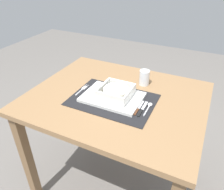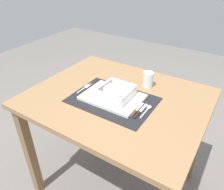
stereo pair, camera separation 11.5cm
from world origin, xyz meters
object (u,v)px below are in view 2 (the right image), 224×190
at_px(dining_table, 117,111).
at_px(butter_knife, 140,112).
at_px(porridge_bowl, 116,93).
at_px(bread_knife, 136,110).
at_px(fork, 86,87).
at_px(drinking_glass, 148,80).
at_px(spoon, 148,108).

height_order(dining_table, butter_knife, butter_knife).
relative_size(porridge_bowl, bread_knife, 1.24).
height_order(dining_table, fork, fork).
height_order(dining_table, bread_knife, bread_knife).
bearing_deg(drinking_glass, butter_knife, -73.18).
relative_size(fork, drinking_glass, 1.44).
bearing_deg(bread_knife, drinking_glass, 97.50).
xyz_separation_m(spoon, drinking_glass, (-0.10, 0.21, 0.03)).
height_order(dining_table, spoon, spoon).
distance_m(fork, spoon, 0.40).
distance_m(dining_table, butter_knife, 0.22).
relative_size(fork, butter_knife, 0.94).
bearing_deg(butter_knife, bread_knife, -179.44).
bearing_deg(dining_table, butter_knife, -22.12).
bearing_deg(drinking_glass, bread_knife, -77.25).
xyz_separation_m(spoon, bread_knife, (-0.04, -0.04, -0.00)).
xyz_separation_m(fork, spoon, (0.40, 0.00, 0.00)).
height_order(butter_knife, drinking_glass, drinking_glass).
relative_size(dining_table, butter_knife, 6.90).
relative_size(fork, spoon, 1.11).
height_order(fork, drinking_glass, drinking_glass).
bearing_deg(butter_knife, dining_table, 161.68).
bearing_deg(spoon, drinking_glass, 118.77).
bearing_deg(butter_knife, drinking_glass, 110.62).
xyz_separation_m(dining_table, butter_knife, (0.17, -0.07, 0.11)).
height_order(spoon, drinking_glass, drinking_glass).
height_order(porridge_bowl, butter_knife, porridge_bowl).
bearing_deg(fork, butter_knife, -9.05).
bearing_deg(dining_table, bread_knife, -24.34).
distance_m(porridge_bowl, drinking_glass, 0.24).
xyz_separation_m(butter_knife, bread_knife, (-0.02, 0.00, 0.00)).
relative_size(butter_knife, bread_knife, 1.04).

